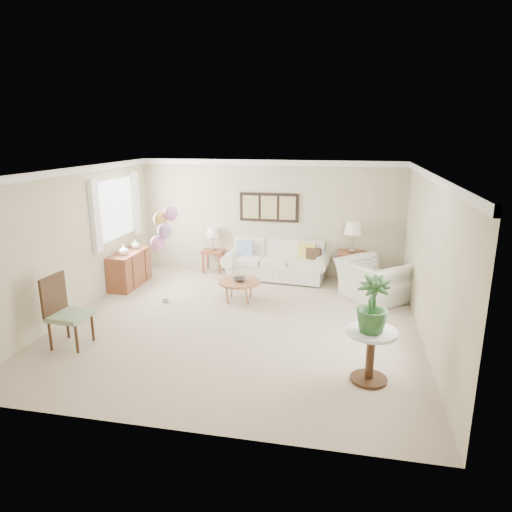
# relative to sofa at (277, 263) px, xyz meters

# --- Properties ---
(ground_plane) EXTENTS (6.00, 6.00, 0.00)m
(ground_plane) POSITION_rel_sofa_xyz_m (-0.24, -2.66, -0.34)
(ground_plane) COLOR #B8A48F
(room_shell) EXTENTS (6.04, 6.04, 2.60)m
(room_shell) POSITION_rel_sofa_xyz_m (-0.35, -2.57, 1.29)
(room_shell) COLOR beige
(room_shell) RESTS_ON ground
(wall_art_triptych) EXTENTS (1.35, 0.06, 0.65)m
(wall_art_triptych) POSITION_rel_sofa_xyz_m (-0.24, 0.30, 1.21)
(wall_art_triptych) COLOR black
(wall_art_triptych) RESTS_ON ground
(sofa) EXTENTS (2.40, 1.07, 0.86)m
(sofa) POSITION_rel_sofa_xyz_m (0.00, 0.00, 0.00)
(sofa) COLOR white
(sofa) RESTS_ON ground
(end_table_left) EXTENTS (0.49, 0.44, 0.53)m
(end_table_left) POSITION_rel_sofa_xyz_m (-1.54, 0.18, 0.11)
(end_table_left) COLOR brown
(end_table_left) RESTS_ON ground
(end_table_right) EXTENTS (0.61, 0.55, 0.66)m
(end_table_right) POSITION_rel_sofa_xyz_m (1.63, 0.09, 0.22)
(end_table_right) COLOR brown
(end_table_right) RESTS_ON ground
(lamp_left) EXTENTS (0.30, 0.30, 0.53)m
(lamp_left) POSITION_rel_sofa_xyz_m (-1.54, 0.18, 0.60)
(lamp_left) COLOR gray
(lamp_left) RESTS_ON end_table_left
(lamp_right) EXTENTS (0.38, 0.38, 0.67)m
(lamp_right) POSITION_rel_sofa_xyz_m (1.63, 0.09, 0.84)
(lamp_right) COLOR gray
(lamp_right) RESTS_ON end_table_right
(coffee_table) EXTENTS (0.81, 0.81, 0.41)m
(coffee_table) POSITION_rel_sofa_xyz_m (-0.49, -1.60, 0.04)
(coffee_table) COLOR brown
(coffee_table) RESTS_ON ground
(decor_bowl) EXTENTS (0.29, 0.29, 0.06)m
(decor_bowl) POSITION_rel_sofa_xyz_m (-0.48, -1.62, 0.10)
(decor_bowl) COLOR #2E2924
(decor_bowl) RESTS_ON coffee_table
(armchair) EXTENTS (1.59, 1.60, 0.78)m
(armchair) POSITION_rel_sofa_xyz_m (2.05, -1.01, 0.05)
(armchair) COLOR white
(armchair) RESTS_ON ground
(side_table) EXTENTS (0.66, 0.66, 0.72)m
(side_table) POSITION_rel_sofa_xyz_m (1.89, -4.16, 0.20)
(side_table) COLOR silver
(side_table) RESTS_ON ground
(potted_plant) EXTENTS (0.48, 0.48, 0.74)m
(potted_plant) POSITION_rel_sofa_xyz_m (1.87, -4.20, 0.75)
(potted_plant) COLOR #1C4816
(potted_plant) RESTS_ON side_table
(accent_chair) EXTENTS (0.59, 0.59, 1.12)m
(accent_chair) POSITION_rel_sofa_xyz_m (-2.64, -4.00, 0.24)
(accent_chair) COLOR gray
(accent_chair) RESTS_ON ground
(credenza) EXTENTS (0.46, 1.20, 0.74)m
(credenza) POSITION_rel_sofa_xyz_m (-3.00, -1.16, 0.03)
(credenza) COLOR brown
(credenza) RESTS_ON ground
(vase_white) EXTENTS (0.24, 0.24, 0.21)m
(vase_white) POSITION_rel_sofa_xyz_m (-2.98, -1.39, 0.51)
(vase_white) COLOR white
(vase_white) RESTS_ON credenza
(vase_sage) EXTENTS (0.22, 0.22, 0.19)m
(vase_sage) POSITION_rel_sofa_xyz_m (-2.98, -0.85, 0.50)
(vase_sage) COLOR beige
(vase_sage) RESTS_ON credenza
(balloon_cluster) EXTENTS (0.48, 0.45, 1.88)m
(balloon_cluster) POSITION_rel_sofa_xyz_m (-1.85, -1.94, 1.14)
(balloon_cluster) COLOR gray
(balloon_cluster) RESTS_ON ground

